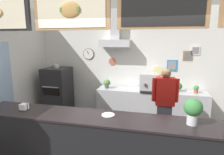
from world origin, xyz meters
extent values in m
cube|color=gray|center=(0.00, 2.37, 1.53)|extent=(5.66, 0.12, 3.06)
cube|color=white|center=(0.00, 2.31, 1.53)|extent=(5.62, 0.01, 3.02)
cylinder|color=black|center=(-1.34, 2.29, 1.80)|extent=(0.32, 0.02, 0.32)
cylinder|color=white|center=(-1.34, 2.28, 1.80)|extent=(0.30, 0.01, 0.30)
cube|color=black|center=(-1.36, 2.27, 1.85)|extent=(0.05, 0.01, 0.11)
cylinder|color=#C1664C|center=(-0.63, 2.29, 1.60)|extent=(0.20, 0.02, 0.20)
cylinder|color=beige|center=(0.66, 2.29, 1.37)|extent=(0.27, 0.02, 0.27)
cube|color=teal|center=(1.02, 2.29, 1.53)|extent=(0.27, 0.02, 0.30)
cube|color=gray|center=(1.02, 2.28, 1.53)|extent=(0.19, 0.01, 0.22)
cube|color=#997047|center=(1.40, 2.29, 1.80)|extent=(0.24, 0.02, 0.25)
cube|color=slate|center=(1.40, 2.28, 1.80)|extent=(0.17, 0.01, 0.18)
cube|color=white|center=(1.58, 2.29, 1.94)|extent=(0.22, 0.02, 0.23)
cube|color=gray|center=(1.58, 2.28, 1.94)|extent=(0.16, 0.01, 0.17)
cube|color=silver|center=(-0.51, 2.12, 2.11)|extent=(0.83, 0.38, 0.20)
cube|color=silver|center=(-0.51, 2.19, 2.61)|extent=(0.24, 0.24, 0.79)
cube|color=#9E754C|center=(-0.65, -0.29, 2.61)|extent=(1.19, 0.05, 0.55)
cube|color=#F2E5C6|center=(-0.65, -0.31, 2.61)|extent=(1.07, 0.01, 0.48)
ellipsoid|color=tan|center=(-0.65, -0.33, 2.63)|extent=(0.33, 0.04, 0.23)
cube|color=#51843D|center=(-0.65, -0.33, 2.63)|extent=(0.31, 0.01, 0.06)
cube|color=olive|center=(0.65, -0.29, 2.61)|extent=(1.19, 0.05, 0.55)
cube|color=black|center=(0.65, -0.31, 2.61)|extent=(1.07, 0.01, 0.48)
cube|color=black|center=(0.00, -0.44, 0.52)|extent=(4.26, 0.58, 1.04)
cube|color=black|center=(0.00, -0.44, 1.05)|extent=(4.35, 0.61, 0.03)
cube|color=#B7BABF|center=(0.50, 1.97, 0.45)|extent=(2.86, 0.57, 0.89)
cube|color=#929499|center=(0.50, 1.97, 0.16)|extent=(2.71, 0.52, 0.02)
cube|color=#232326|center=(-2.14, 1.82, 0.71)|extent=(0.67, 0.72, 1.42)
cube|color=black|center=(-2.14, 1.45, 0.83)|extent=(0.50, 0.02, 0.20)
cube|color=silver|center=(-2.14, 1.43, 0.96)|extent=(0.47, 0.02, 0.02)
cylinder|color=silver|center=(-2.14, 1.82, 1.47)|extent=(0.14, 0.14, 0.10)
cube|color=#232328|center=(0.81, 0.86, 0.45)|extent=(0.29, 0.22, 0.90)
cube|color=red|center=(0.81, 0.86, 1.18)|extent=(0.39, 0.25, 0.56)
cylinder|color=red|center=(1.04, 0.87, 1.21)|extent=(0.08, 0.08, 0.48)
cylinder|color=red|center=(0.59, 0.84, 1.21)|extent=(0.08, 0.08, 0.48)
sphere|color=brown|center=(0.81, 0.86, 1.54)|extent=(0.18, 0.18, 0.18)
ellipsoid|color=olive|center=(0.81, 0.86, 1.58)|extent=(0.17, 0.17, 0.10)
cube|color=#B7BABF|center=(0.45, 1.95, 1.12)|extent=(0.47, 0.41, 0.46)
cylinder|color=#4C4C51|center=(0.36, 1.71, 1.10)|extent=(0.06, 0.06, 0.06)
cube|color=black|center=(0.45, 1.70, 0.91)|extent=(0.42, 0.10, 0.04)
sphere|color=black|center=(0.59, 1.72, 1.21)|extent=(0.04, 0.04, 0.04)
cylinder|color=#4C4C51|center=(-0.70, 1.93, 0.93)|extent=(0.11, 0.11, 0.08)
ellipsoid|color=#5B844C|center=(-0.70, 1.93, 1.04)|extent=(0.21, 0.21, 0.18)
cylinder|color=beige|center=(1.17, 2.00, 0.92)|extent=(0.13, 0.13, 0.06)
ellipsoid|color=#387A3D|center=(1.17, 2.00, 1.03)|extent=(0.22, 0.22, 0.20)
cylinder|color=#9E563D|center=(1.61, 1.95, 0.94)|extent=(0.10, 0.10, 0.10)
ellipsoid|color=#47894C|center=(1.61, 1.95, 1.03)|extent=(0.13, 0.13, 0.12)
cylinder|color=beige|center=(0.78, 1.93, 0.94)|extent=(0.13, 0.13, 0.10)
ellipsoid|color=#387A3D|center=(0.78, 1.93, 1.07)|extent=(0.23, 0.23, 0.20)
cylinder|color=silver|center=(1.11, -0.40, 1.15)|extent=(0.14, 0.14, 0.16)
cylinder|color=gray|center=(1.11, -0.40, 1.10)|extent=(0.13, 0.13, 0.05)
ellipsoid|color=#387A3D|center=(1.11, -0.40, 1.31)|extent=(0.24, 0.24, 0.24)
cylinder|color=white|center=(-0.07, -0.35, 1.07)|extent=(0.20, 0.20, 0.01)
cube|color=#262628|center=(-1.47, -0.45, 1.07)|extent=(0.13, 0.13, 0.01)
cylinder|color=#262628|center=(-1.53, -0.45, 1.13)|extent=(0.01, 0.01, 0.12)
cylinder|color=#262628|center=(-1.40, -0.45, 1.13)|extent=(0.01, 0.01, 0.12)
cube|color=white|center=(-1.47, -0.45, 1.12)|extent=(0.11, 0.11, 0.10)
camera|label=1|loc=(0.61, -2.97, 2.18)|focal=30.21mm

